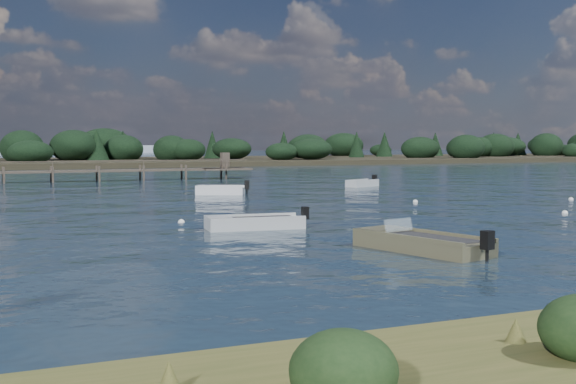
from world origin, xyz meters
name	(u,v)px	position (x,y,z in m)	size (l,w,h in m)	color
ground	(160,174)	(0.00, 60.00, 0.00)	(400.00, 400.00, 0.00)	#142230
dinghy_mid_grey	(254,225)	(-8.55, 6.35, 0.16)	(4.71, 2.11, 1.17)	#AEB3B5
dinghy_near_olive	(421,246)	(-5.48, -2.10, 0.17)	(3.08, 5.58, 1.34)	#696546
tender_far_white	(220,192)	(-3.52, 26.57, 0.19)	(3.82, 2.77, 1.32)	white
tender_far_grey_b	(362,185)	(10.48, 30.49, 0.17)	(3.56, 2.47, 1.22)	#AEB3B5
buoy_b	(565,213)	(9.25, 6.13, 0.00)	(0.32, 0.32, 0.32)	white
buoy_c	(181,223)	(-10.89, 10.03, 0.00)	(0.32, 0.32, 0.32)	white
buoy_d	(571,200)	(16.46, 12.93, 0.00)	(0.32, 0.32, 0.32)	white
buoy_e	(237,194)	(-2.22, 26.69, 0.00)	(0.32, 0.32, 0.32)	white
buoy_extra_a	(415,202)	(5.87, 15.41, 0.00)	(0.32, 0.32, 0.32)	white
far_headland	(244,152)	(25.00, 100.00, 1.96)	(190.00, 40.00, 5.80)	black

